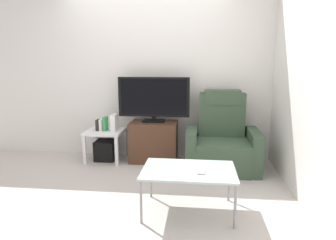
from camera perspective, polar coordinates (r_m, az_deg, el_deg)
The scene contains 14 objects.
ground_plane at distance 3.67m, azimuth -6.66°, elevation -12.17°, with size 6.40×6.40×0.00m, color #BCB2AD.
wall_back at distance 4.49m, azimuth -3.81°, elevation 9.19°, with size 6.40×0.06×2.60m, color silver.
wall_side at distance 3.47m, azimuth 24.97°, elevation 7.66°, with size 0.06×4.48×2.60m, color silver.
tv_stand at distance 4.34m, azimuth -2.79°, elevation -4.25°, with size 0.69×0.44×0.60m.
television at distance 4.24m, azimuth -2.83°, elevation 4.28°, with size 1.05×0.20×0.66m.
recliner_armchair at distance 4.09m, azimuth 10.59°, elevation -4.31°, with size 0.98×0.78×1.08m.
side_table at distance 4.46m, azimuth -12.27°, elevation -2.88°, with size 0.54×0.54×0.46m.
subwoofer_box at distance 4.52m, azimuth -12.15°, elevation -5.84°, with size 0.30×0.30×0.30m, color black.
book_leftmost at distance 4.44m, azimuth -13.66°, elevation -0.95°, with size 0.04×0.13×0.16m, color #262626.
book_middle at distance 4.42m, azimuth -13.02°, elevation -0.94°, with size 0.04×0.11×0.17m, color white.
book_rightmost at distance 4.40m, azimuth -12.28°, elevation -0.72°, with size 0.05×0.13×0.21m, color #388C4C.
game_console at distance 4.39m, azimuth -10.54°, elevation -0.45°, with size 0.07×0.20×0.24m, color white.
coffee_table at distance 2.85m, azimuth 4.11°, elevation -10.20°, with size 0.90×0.60×0.44m.
cell_phone at distance 2.79m, azimuth 6.55°, elevation -10.02°, with size 0.07×0.15×0.01m, color #B7B7BC.
Camera 1 is at (0.78, -3.29, 1.44)m, focal length 30.88 mm.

